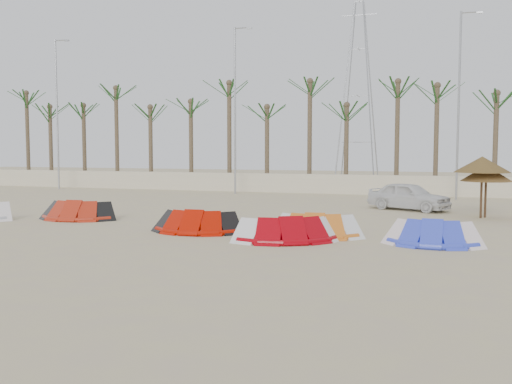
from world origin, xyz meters
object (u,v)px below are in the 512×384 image
(car, at_px, (409,196))
(kite_red_left, at_px, (81,209))
(parasol_left, at_px, (482,165))
(parasol_mid, at_px, (486,173))
(kite_red_right, at_px, (291,227))
(kite_red_mid, at_px, (200,220))
(kite_blue, at_px, (433,232))
(kite_orange, at_px, (317,224))

(car, bearing_deg, kite_red_left, 146.97)
(parasol_left, height_order, parasol_mid, parasol_left)
(parasol_left, bearing_deg, kite_red_right, -127.64)
(kite_red_left, xyz_separation_m, parasol_mid, (16.71, 5.95, 1.54))
(kite_red_mid, xyz_separation_m, kite_blue, (8.20, -0.27, -0.00))
(kite_red_right, height_order, parasol_left, parasol_left)
(kite_red_mid, distance_m, parasol_mid, 13.02)
(parasol_left, xyz_separation_m, parasol_mid, (0.19, 0.25, -0.40))
(kite_red_right, height_order, kite_blue, same)
(kite_red_right, xyz_separation_m, kite_blue, (4.53, 0.53, -0.00))
(kite_red_left, bearing_deg, kite_red_mid, -16.20)
(kite_blue, relative_size, parasol_mid, 1.31)
(kite_red_mid, height_order, car, car)
(kite_red_mid, height_order, kite_red_right, same)
(kite_orange, bearing_deg, parasol_left, 51.42)
(kite_red_right, bearing_deg, parasol_mid, 52.35)
(kite_orange, bearing_deg, kite_red_right, -120.81)
(kite_blue, bearing_deg, kite_red_left, 171.70)
(kite_red_left, xyz_separation_m, kite_blue, (14.60, -2.13, -0.00))
(kite_red_mid, xyz_separation_m, parasol_mid, (10.31, 7.81, 1.54))
(parasol_mid, relative_size, car, 0.57)
(kite_blue, bearing_deg, car, 97.09)
(kite_blue, bearing_deg, parasol_mid, 75.35)
(kite_orange, height_order, car, car)
(kite_red_right, distance_m, kite_orange, 1.29)
(kite_red_left, relative_size, kite_orange, 1.07)
(kite_orange, xyz_separation_m, parasol_mid, (5.98, 7.50, 1.54))
(parasol_left, bearing_deg, kite_orange, -128.58)
(kite_red_mid, bearing_deg, kite_blue, -1.89)
(kite_orange, bearing_deg, kite_blue, -8.50)
(kite_red_mid, relative_size, car, 0.83)
(kite_red_mid, xyz_separation_m, kite_red_right, (3.67, -0.80, 0.00))
(car, bearing_deg, kite_orange, -169.33)
(kite_blue, distance_m, parasol_left, 8.29)
(kite_red_left, height_order, parasol_left, parasol_left)
(kite_orange, relative_size, car, 0.79)
(parasol_mid, bearing_deg, kite_blue, -104.65)
(kite_orange, bearing_deg, car, 74.84)
(kite_red_left, distance_m, parasol_mid, 17.80)
(parasol_mid, bearing_deg, kite_red_mid, -142.87)
(kite_red_left, distance_m, kite_red_mid, 6.66)
(kite_red_mid, height_order, parasol_mid, parasol_mid)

